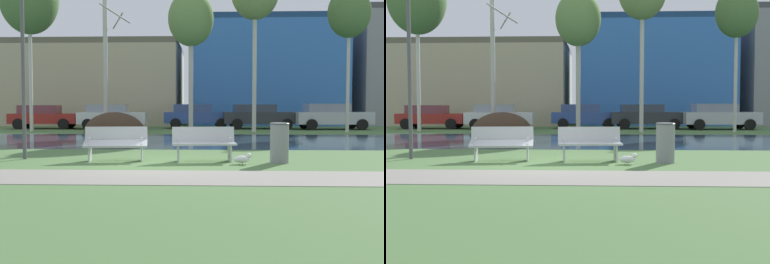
% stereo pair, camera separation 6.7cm
% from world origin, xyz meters
% --- Properties ---
extents(ground_plane, '(120.00, 120.00, 0.00)m').
position_xyz_m(ground_plane, '(0.00, 10.00, 0.00)').
color(ground_plane, '#4C703D').
extents(paved_path_strip, '(60.00, 1.93, 0.01)m').
position_xyz_m(paved_path_strip, '(0.00, -2.08, 0.01)').
color(paved_path_strip, gray).
rests_on(paved_path_strip, ground).
extents(river_band, '(80.00, 7.98, 0.01)m').
position_xyz_m(river_band, '(0.00, 7.81, 0.00)').
color(river_band, '#2D475B').
rests_on(river_band, ground).
extents(soil_mound, '(3.15, 2.85, 2.14)m').
position_xyz_m(soil_mound, '(-3.72, 13.11, 0.00)').
color(soil_mound, '#423021').
rests_on(soil_mound, ground).
extents(bench_left, '(1.66, 0.75, 0.87)m').
position_xyz_m(bench_left, '(-1.14, 0.67, 0.47)').
color(bench_left, '#B2B5B7').
rests_on(bench_left, ground).
extents(bench_right, '(1.66, 0.75, 0.87)m').
position_xyz_m(bench_right, '(1.11, 0.67, 0.47)').
color(bench_right, '#B2B5B7').
rests_on(bench_right, ground).
extents(trash_bin, '(0.49, 0.49, 0.99)m').
position_xyz_m(trash_bin, '(2.98, 0.44, 0.51)').
color(trash_bin, gray).
rests_on(trash_bin, ground).
extents(seagull, '(0.47, 0.17, 0.27)m').
position_xyz_m(seagull, '(2.06, 0.10, 0.13)').
color(seagull, white).
rests_on(seagull, ground).
extents(streetlamp, '(0.32, 0.32, 5.40)m').
position_xyz_m(streetlamp, '(-3.64, 1.00, 3.60)').
color(streetlamp, '#4C4C51').
rests_on(streetlamp, ground).
extents(birch_far_left, '(3.10, 3.10, 9.08)m').
position_xyz_m(birch_far_left, '(-8.45, 14.10, 7.06)').
color(birch_far_left, beige).
rests_on(birch_far_left, ground).
extents(birch_left, '(1.52, 2.41, 7.84)m').
position_xyz_m(birch_left, '(-4.40, 14.32, 4.03)').
color(birch_left, beige).
rests_on(birch_left, ground).
extents(birch_center_left, '(2.40, 2.40, 7.65)m').
position_xyz_m(birch_center_left, '(0.20, 14.00, 5.91)').
color(birch_center_left, '#BCB7A8').
rests_on(birch_center_left, ground).
extents(birch_center_right, '(2.19, 2.19, 8.01)m').
position_xyz_m(birch_center_right, '(8.45, 14.08, 6.20)').
color(birch_center_right, beige).
rests_on(birch_center_right, ground).
extents(parked_van_nearest_red, '(4.10, 2.17, 1.42)m').
position_xyz_m(parked_van_nearest_red, '(-8.87, 17.19, 0.75)').
color(parked_van_nearest_red, maroon).
rests_on(parked_van_nearest_red, ground).
extents(parked_sedan_second_white, '(4.08, 2.22, 1.45)m').
position_xyz_m(parked_sedan_second_white, '(-4.68, 16.97, 0.78)').
color(parked_sedan_second_white, silver).
rests_on(parked_sedan_second_white, ground).
extents(parked_hatch_third_blue, '(4.23, 2.09, 1.48)m').
position_xyz_m(parked_hatch_third_blue, '(0.39, 18.04, 0.78)').
color(parked_hatch_third_blue, '#2D4793').
rests_on(parked_hatch_third_blue, ground).
extents(parked_wagon_fourth_dark, '(4.51, 2.17, 1.46)m').
position_xyz_m(parked_wagon_fourth_dark, '(4.14, 17.58, 0.78)').
color(parked_wagon_fourth_dark, '#282B30').
rests_on(parked_wagon_fourth_dark, ground).
extents(parked_suv_fifth_silver, '(4.43, 2.18, 1.51)m').
position_xyz_m(parked_suv_fifth_silver, '(8.30, 16.94, 0.80)').
color(parked_suv_fifth_silver, '#B2B5BC').
rests_on(parked_suv_fifth_silver, ground).
extents(building_beige_block, '(15.93, 9.53, 5.99)m').
position_xyz_m(building_beige_block, '(-9.06, 25.16, 2.99)').
color(building_beige_block, '#BCAD8E').
rests_on(building_beige_block, ground).
extents(building_blue_store, '(11.02, 7.12, 7.72)m').
position_xyz_m(building_blue_store, '(5.25, 24.86, 3.86)').
color(building_blue_store, '#3870C6').
rests_on(building_blue_store, ground).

